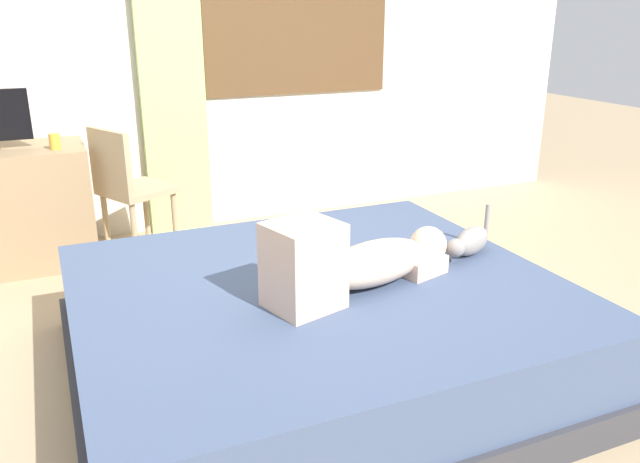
# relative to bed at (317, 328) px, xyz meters

# --- Properties ---
(ground_plane) EXTENTS (16.00, 16.00, 0.00)m
(ground_plane) POSITION_rel_bed_xyz_m (0.01, 0.03, -0.21)
(ground_plane) COLOR tan
(back_wall_with_window) EXTENTS (6.40, 0.14, 2.90)m
(back_wall_with_window) POSITION_rel_bed_xyz_m (0.04, 2.30, 1.24)
(back_wall_with_window) COLOR silver
(back_wall_with_window) RESTS_ON ground
(bed) EXTENTS (2.05, 1.86, 0.43)m
(bed) POSITION_rel_bed_xyz_m (0.00, 0.00, 0.00)
(bed) COLOR #38383D
(bed) RESTS_ON ground
(person_lying) EXTENTS (0.94, 0.48, 0.34)m
(person_lying) POSITION_rel_bed_xyz_m (0.13, -0.11, 0.33)
(person_lying) COLOR #CCB299
(person_lying) RESTS_ON bed
(cat) EXTENTS (0.33, 0.22, 0.21)m
(cat) POSITION_rel_bed_xyz_m (0.78, 0.01, 0.28)
(cat) COLOR gray
(cat) RESTS_ON bed
(desk) EXTENTS (0.90, 0.56, 0.74)m
(desk) POSITION_rel_bed_xyz_m (-1.21, 1.90, 0.16)
(desk) COLOR #997A56
(desk) RESTS_ON ground
(cup) EXTENTS (0.06, 0.06, 0.09)m
(cup) POSITION_rel_bed_xyz_m (-0.93, 1.77, 0.57)
(cup) COLOR gold
(cup) RESTS_ON desk
(chair_by_desk) EXTENTS (0.51, 0.51, 0.86)m
(chair_by_desk) POSITION_rel_bed_xyz_m (-0.55, 1.66, 0.30)
(chair_by_desk) COLOR tan
(chair_by_desk) RESTS_ON ground
(curtain_left) EXTENTS (0.44, 0.06, 2.34)m
(curtain_left) POSITION_rel_bed_xyz_m (-0.13, 2.18, 0.96)
(curtain_left) COLOR #ADCC75
(curtain_left) RESTS_ON ground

